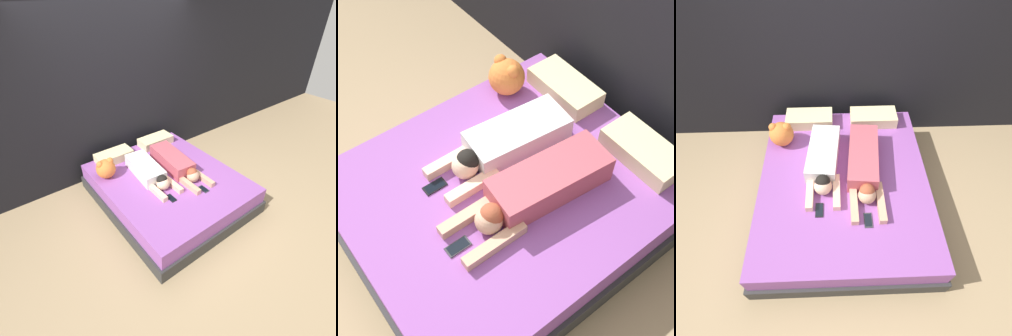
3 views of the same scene
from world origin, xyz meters
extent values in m
plane|color=#9E8460|center=(0.00, 0.00, 0.00)|extent=(12.00, 12.00, 0.00)
cube|color=black|center=(0.00, 1.20, 1.30)|extent=(12.00, 0.06, 2.60)
cube|color=#2D2D2D|center=(0.00, 0.00, 0.09)|extent=(1.80, 2.11, 0.19)
cube|color=#8C4C9E|center=(0.00, 0.00, 0.30)|extent=(1.74, 2.05, 0.22)
cube|color=beige|center=(-0.39, 0.85, 0.48)|extent=(0.56, 0.28, 0.13)
cube|color=beige|center=(0.39, 0.85, 0.48)|extent=(0.56, 0.28, 0.13)
cube|color=silver|center=(-0.21, 0.26, 0.50)|extent=(0.37, 0.73, 0.18)
sphere|color=beige|center=(-0.21, -0.17, 0.50)|extent=(0.18, 0.18, 0.18)
sphere|color=black|center=(-0.21, -0.15, 0.54)|extent=(0.15, 0.15, 0.15)
cube|color=beige|center=(-0.34, -0.21, 0.45)|extent=(0.07, 0.39, 0.07)
cube|color=beige|center=(-0.08, -0.21, 0.45)|extent=(0.07, 0.39, 0.07)
cube|color=#B24C59|center=(0.21, 0.18, 0.51)|extent=(0.38, 0.81, 0.20)
sphere|color=tan|center=(0.21, -0.29, 0.50)|extent=(0.17, 0.17, 0.17)
sphere|color=#99472D|center=(0.21, -0.27, 0.54)|extent=(0.15, 0.15, 0.15)
cube|color=tan|center=(0.08, -0.34, 0.45)|extent=(0.07, 0.43, 0.07)
cube|color=tan|center=(0.34, -0.34, 0.45)|extent=(0.07, 0.43, 0.07)
cube|color=black|center=(-0.25, -0.39, 0.42)|extent=(0.08, 0.15, 0.01)
cube|color=black|center=(-0.25, -0.39, 0.42)|extent=(0.06, 0.13, 0.00)
cube|color=#2D2D33|center=(0.20, -0.51, 0.42)|extent=(0.08, 0.15, 0.01)
cube|color=black|center=(0.20, -0.51, 0.42)|extent=(0.06, 0.13, 0.00)
sphere|color=orange|center=(-0.68, 0.53, 0.55)|extent=(0.27, 0.27, 0.27)
sphere|color=orange|center=(-0.76, 0.53, 0.65)|extent=(0.10, 0.10, 0.10)
sphere|color=orange|center=(-0.61, 0.53, 0.65)|extent=(0.10, 0.10, 0.10)
camera|label=1|loc=(-1.80, -2.34, 2.66)|focal=28.00mm
camera|label=2|loc=(1.42, -1.08, 2.87)|focal=50.00mm
camera|label=3|loc=(-0.06, -1.64, 2.60)|focal=28.00mm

